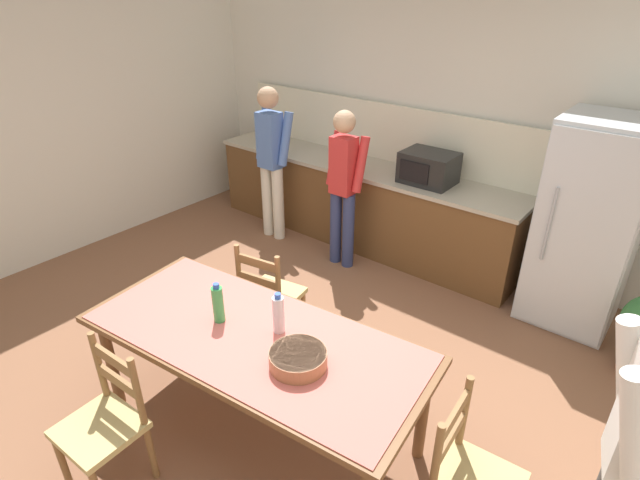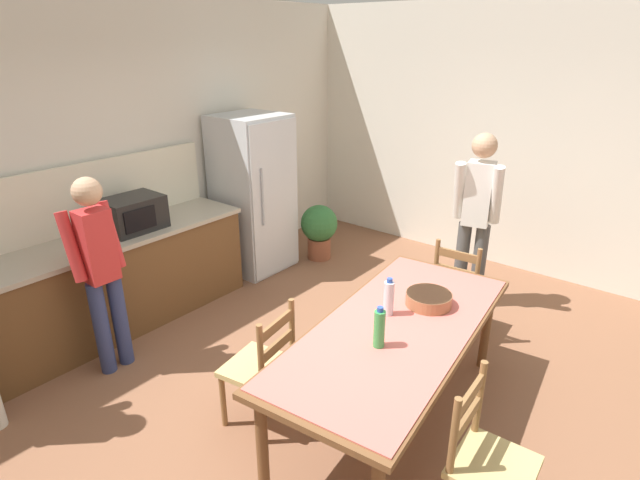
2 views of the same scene
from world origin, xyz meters
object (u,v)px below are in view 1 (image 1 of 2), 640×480
object	(u,v)px
microwave	(428,168)
person_by_table	(633,449)
chair_side_far_left	(270,296)
chair_side_near_left	(105,423)
refrigerator	(588,226)
bottle_near_centre	(218,304)
chair_head_end	(471,480)
serving_bowl	(298,358)
person_at_sink	(271,157)
person_at_counter	(344,182)
bottle_off_centre	(279,314)
dining_table	(254,345)

from	to	relation	value
microwave	person_by_table	distance (m)	3.16
chair_side_far_left	chair_side_near_left	xyz separation A→B (m)	(0.16, -1.50, 0.00)
chair_side_far_left	refrigerator	bearing A→B (deg)	-142.82
bottle_near_centre	chair_side_far_left	world-z (taller)	bottle_near_centre
chair_head_end	refrigerator	bearing A→B (deg)	-0.89
refrigerator	serving_bowl	size ratio (longest dim) A/B	5.48
chair_side_near_left	refrigerator	bearing A→B (deg)	61.82
bottle_near_centre	person_by_table	size ratio (longest dim) A/B	0.16
microwave	chair_head_end	size ratio (longest dim) A/B	0.55
chair_head_end	person_by_table	world-z (taller)	person_by_table
person_at_sink	serving_bowl	bearing A→B (deg)	-133.63
serving_bowl	person_at_sink	distance (m)	3.09
microwave	chair_side_near_left	bearing A→B (deg)	-92.51
chair_head_end	person_at_sink	size ratio (longest dim) A/B	0.54
refrigerator	person_at_counter	size ratio (longest dim) A/B	1.10
chair_side_near_left	person_at_sink	xyz separation A→B (m)	(-1.46, 2.90, 0.50)
serving_bowl	chair_head_end	xyz separation A→B (m)	(0.97, 0.18, -0.38)
person_at_counter	chair_head_end	bearing A→B (deg)	-130.98
chair_side_far_left	person_by_table	size ratio (longest dim) A/B	0.53
chair_side_near_left	person_by_table	bearing A→B (deg)	22.54
refrigerator	person_at_sink	distance (m)	3.11
refrigerator	chair_head_end	size ratio (longest dim) A/B	1.93
chair_side_far_left	person_at_sink	size ratio (longest dim) A/B	0.54
refrigerator	person_at_sink	bearing A→B (deg)	-171.13
bottle_off_centre	chair_head_end	xyz separation A→B (m)	(1.26, 0.02, -0.45)
refrigerator	microwave	world-z (taller)	refrigerator
dining_table	microwave	bearing A→B (deg)	95.40
person_at_counter	person_by_table	xyz separation A→B (m)	(2.78, -1.80, 0.07)
chair_side_near_left	person_at_sink	size ratio (longest dim) A/B	0.54
refrigerator	person_by_table	xyz separation A→B (m)	(0.69, -2.30, 0.09)
bottle_off_centre	chair_head_end	size ratio (longest dim) A/B	0.30
bottle_off_centre	chair_side_near_left	size ratio (longest dim) A/B	0.30
refrigerator	chair_side_near_left	xyz separation A→B (m)	(-1.61, -3.38, -0.43)
bottle_near_centre	microwave	bearing A→B (deg)	89.56
dining_table	chair_side_near_left	bearing A→B (deg)	-116.28
serving_bowl	chair_side_near_left	size ratio (longest dim) A/B	0.35
microwave	bottle_near_centre	xyz separation A→B (m)	(-0.02, -2.63, -0.15)
chair_head_end	person_at_counter	distance (m)	2.98
dining_table	chair_side_far_left	size ratio (longest dim) A/B	2.45
refrigerator	dining_table	world-z (taller)	refrigerator
dining_table	chair_head_end	distance (m)	1.38
dining_table	chair_head_end	size ratio (longest dim) A/B	2.45
chair_head_end	bottle_off_centre	bearing A→B (deg)	86.97
refrigerator	chair_side_near_left	size ratio (longest dim) A/B	1.93
chair_side_near_left	chair_head_end	bearing A→B (deg)	25.82
bottle_off_centre	person_at_sink	size ratio (longest dim) A/B	0.16
person_at_counter	bottle_near_centre	bearing A→B (deg)	-164.02
microwave	person_at_counter	size ratio (longest dim) A/B	0.31
bottle_near_centre	chair_head_end	world-z (taller)	bottle_near_centre
dining_table	chair_side_near_left	size ratio (longest dim) A/B	2.45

